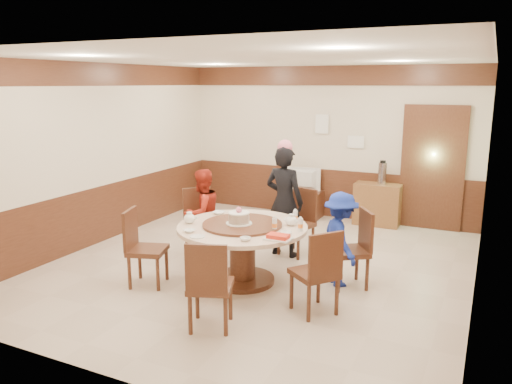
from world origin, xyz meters
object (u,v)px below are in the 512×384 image
at_px(birthday_cake, 239,218).
at_px(side_cabinet, 377,204).
at_px(person_blue, 340,239).
at_px(person_standing, 284,202).
at_px(person_red, 202,213).
at_px(thermos, 382,173).
at_px(shrimp_platter, 278,237).
at_px(tv_stand, 300,203).
at_px(banquet_table, 242,242).
at_px(television, 300,179).

relative_size(birthday_cake, side_cabinet, 0.41).
height_order(person_blue, side_cabinet, person_blue).
height_order(person_standing, person_blue, person_standing).
bearing_deg(person_red, thermos, 160.74).
bearing_deg(birthday_cake, shrimp_platter, -24.70).
height_order(person_blue, shrimp_platter, person_blue).
bearing_deg(side_cabinet, thermos, 0.00).
distance_m(tv_stand, side_cabinet, 1.47).
height_order(banquet_table, thermos, thermos).
height_order(person_red, television, person_red).
relative_size(banquet_table, birthday_cake, 4.99).
distance_m(person_red, tv_stand, 2.79).
height_order(birthday_cake, thermos, thermos).
xyz_separation_m(person_blue, television, (-1.63, 2.90, 0.12)).
bearing_deg(birthday_cake, thermos, 72.84).
distance_m(person_standing, thermos, 2.41).
bearing_deg(banquet_table, thermos, 73.09).
height_order(tv_stand, television, television).
bearing_deg(person_blue, thermos, -34.66).
bearing_deg(television, shrimp_platter, 102.12).
relative_size(person_standing, birthday_cake, 4.95).
bearing_deg(person_blue, shrimp_platter, 111.11).
relative_size(person_standing, television, 2.16).
distance_m(person_red, side_cabinet, 3.38).
relative_size(banquet_table, person_red, 1.27).
bearing_deg(person_blue, birthday_cake, 76.48).
distance_m(person_red, shrimp_platter, 1.90).
distance_m(banquet_table, person_red, 1.18).
relative_size(person_blue, thermos, 3.13).
relative_size(birthday_cake, television, 0.44).
height_order(person_standing, tv_stand, person_standing).
height_order(person_standing, television, person_standing).
height_order(shrimp_platter, tv_stand, shrimp_platter).
bearing_deg(side_cabinet, tv_stand, -178.83).
distance_m(tv_stand, thermos, 1.67).
xyz_separation_m(person_red, thermos, (2.02, 2.74, 0.30)).
bearing_deg(thermos, banquet_table, -106.91).
relative_size(birthday_cake, tv_stand, 0.39).
bearing_deg(birthday_cake, side_cabinet, 73.73).
bearing_deg(birthday_cake, person_blue, 23.18).
bearing_deg(birthday_cake, television, 97.77).
bearing_deg(television, thermos, 176.38).
bearing_deg(person_red, television, -173.28).
distance_m(person_standing, shrimp_platter, 1.62).
relative_size(banquet_table, thermos, 4.30).
bearing_deg(person_blue, person_standing, 18.87).
relative_size(person_red, person_blue, 1.08).
relative_size(person_blue, side_cabinet, 1.49).
relative_size(person_blue, tv_stand, 1.40).
xyz_separation_m(person_blue, tv_stand, (-1.63, 2.90, -0.34)).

